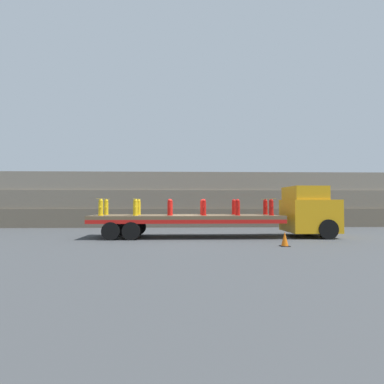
{
  "coord_description": "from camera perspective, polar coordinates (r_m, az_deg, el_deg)",
  "views": [
    {
      "loc": [
        -0.26,
        -16.43,
        1.91
      ],
      "look_at": [
        0.3,
        0.0,
        2.47
      ],
      "focal_mm": 28.0,
      "sensor_mm": 36.0,
      "label": 1
    }
  ],
  "objects": [
    {
      "name": "flatbed_trailer",
      "position": [
        16.46,
        -2.9,
        -5.13
      ],
      "size": [
        10.24,
        2.64,
        1.21
      ],
      "color": "brown",
      "rests_on": "ground_plane"
    },
    {
      "name": "fire_hydrant_red_far_2",
      "position": [
        17.0,
        -4.11,
        -2.88
      ],
      "size": [
        0.3,
        0.5,
        0.88
      ],
      "color": "red",
      "rests_on": "flatbed_trailer"
    },
    {
      "name": "rock_cliff",
      "position": [
        24.25,
        -1.33,
        -1.45
      ],
      "size": [
        60.0,
        3.3,
        4.25
      ],
      "color": "#665B4C",
      "rests_on": "ground_plane"
    },
    {
      "name": "fire_hydrant_red_near_5",
      "position": [
        16.58,
        14.85,
        -2.85
      ],
      "size": [
        0.3,
        0.5,
        0.88
      ],
      "color": "red",
      "rests_on": "flatbed_trailer"
    },
    {
      "name": "fire_hydrant_red_near_3",
      "position": [
        15.92,
        2.26,
        -2.95
      ],
      "size": [
        0.3,
        0.5,
        0.88
      ],
      "color": "red",
      "rests_on": "flatbed_trailer"
    },
    {
      "name": "traffic_cone",
      "position": [
        13.72,
        17.25,
        -8.58
      ],
      "size": [
        0.39,
        0.39,
        0.63
      ],
      "color": "black",
      "rests_on": "ground_plane"
    },
    {
      "name": "ground_plane",
      "position": [
        16.54,
        -1.03,
        -8.59
      ],
      "size": [
        120.0,
        120.0,
        0.0
      ],
      "primitive_type": "plane",
      "color": "#3F4244"
    },
    {
      "name": "cargo_strap_rear",
      "position": [
        16.97,
        -16.48,
        -1.27
      ],
      "size": [
        0.05,
        2.75,
        0.01
      ],
      "color": "yellow",
      "rests_on": "fire_hydrant_yellow_near_0"
    },
    {
      "name": "fire_hydrant_yellow_far_0",
      "position": [
        17.52,
        -16.04,
        -2.79
      ],
      "size": [
        0.3,
        0.5,
        0.88
      ],
      "color": "gold",
      "rests_on": "flatbed_trailer"
    },
    {
      "name": "fire_hydrant_red_near_2",
      "position": [
        15.89,
        -4.27,
        -2.95
      ],
      "size": [
        0.3,
        0.5,
        0.88
      ],
      "color": "red",
      "rests_on": "flatbed_trailer"
    },
    {
      "name": "fire_hydrant_yellow_near_0",
      "position": [
        16.43,
        -16.99,
        -2.84
      ],
      "size": [
        0.3,
        0.5,
        0.88
      ],
      "color": "gold",
      "rests_on": "flatbed_trailer"
    },
    {
      "name": "cargo_strap_middle",
      "position": [
        16.61,
        -10.43,
        -1.31
      ],
      "size": [
        0.05,
        2.75,
        0.01
      ],
      "color": "yellow",
      "rests_on": "fire_hydrant_yellow_near_1"
    },
    {
      "name": "fire_hydrant_red_far_5",
      "position": [
        17.65,
        13.8,
        -2.8
      ],
      "size": [
        0.3,
        0.5,
        0.88
      ],
      "color": "red",
      "rests_on": "flatbed_trailer"
    },
    {
      "name": "fire_hydrant_red_near_4",
      "position": [
        16.15,
        8.68,
        -2.92
      ],
      "size": [
        0.3,
        0.5,
        0.88
      ],
      "color": "red",
      "rests_on": "flatbed_trailer"
    },
    {
      "name": "fire_hydrant_red_far_3",
      "position": [
        17.03,
        1.99,
        -2.89
      ],
      "size": [
        0.3,
        0.5,
        0.88
      ],
      "color": "red",
      "rests_on": "flatbed_trailer"
    },
    {
      "name": "fire_hydrant_red_far_4",
      "position": [
        17.25,
        8.0,
        -2.86
      ],
      "size": [
        0.3,
        0.5,
        0.88
      ],
      "color": "red",
      "rests_on": "flatbed_trailer"
    },
    {
      "name": "fire_hydrant_yellow_far_1",
      "position": [
        17.17,
        -10.16,
        -2.85
      ],
      "size": [
        0.3,
        0.5,
        0.88
      ],
      "color": "gold",
      "rests_on": "flatbed_trailer"
    },
    {
      "name": "cargo_strap_front",
      "position": [
        17.11,
        14.29,
        -1.3
      ],
      "size": [
        0.05,
        2.75,
        0.01
      ],
      "color": "yellow",
      "rests_on": "fire_hydrant_red_near_5"
    },
    {
      "name": "fire_hydrant_yellow_near_1",
      "position": [
        16.06,
        -10.73,
        -2.91
      ],
      "size": [
        0.3,
        0.5,
        0.88
      ],
      "color": "gold",
      "rests_on": "flatbed_trailer"
    },
    {
      "name": "truck_cab",
      "position": [
        17.92,
        21.59,
        -3.43
      ],
      "size": [
        2.55,
        2.72,
        2.78
      ],
      "color": "orange",
      "rests_on": "ground_plane"
    }
  ]
}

